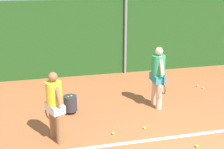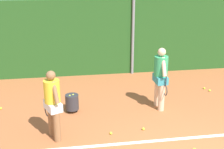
% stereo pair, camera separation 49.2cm
% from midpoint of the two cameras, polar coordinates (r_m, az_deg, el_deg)
% --- Properties ---
extents(ground_plane, '(28.42, 28.42, 0.00)m').
position_cam_midpoint_polar(ground_plane, '(7.69, 8.94, -9.81)').
color(ground_plane, '#A85B33').
extents(hedge_fence_backdrop, '(18.47, 0.25, 2.72)m').
position_cam_midpoint_polar(hedge_fence_backdrop, '(11.14, 1.05, 7.21)').
color(hedge_fence_backdrop, '#23511E').
rests_on(hedge_fence_backdrop, ground_plane).
extents(fence_post_center, '(0.10, 0.10, 3.01)m').
position_cam_midpoint_polar(fence_post_center, '(10.94, 1.27, 7.76)').
color(fence_post_center, gray).
rests_on(fence_post_center, ground_plane).
extents(court_baseline_paint, '(13.50, 0.10, 0.01)m').
position_cam_midpoint_polar(court_baseline_paint, '(7.31, 10.31, -11.52)').
color(court_baseline_paint, white).
rests_on(court_baseline_paint, ground_plane).
extents(player_foreground_near, '(0.45, 0.70, 1.65)m').
position_cam_midpoint_polar(player_foreground_near, '(6.82, -12.87, -5.36)').
color(player_foreground_near, '#8C603D').
rests_on(player_foreground_near, ground_plane).
extents(player_midcourt, '(0.37, 0.80, 1.74)m').
position_cam_midpoint_polar(player_midcourt, '(8.36, 7.01, 0.06)').
color(player_midcourt, beige).
rests_on(player_midcourt, ground_plane).
extents(ball_hopper, '(0.36, 0.36, 0.51)m').
position_cam_midpoint_polar(ball_hopper, '(8.27, -9.59, -5.40)').
color(ball_hopper, '#2D2D33').
rests_on(ball_hopper, ground_plane).
extents(tennis_ball_0, '(0.07, 0.07, 0.07)m').
position_cam_midpoint_polar(tennis_ball_0, '(7.00, 13.77, -13.05)').
color(tennis_ball_0, '#CCDB33').
rests_on(tennis_ball_0, ground_plane).
extents(tennis_ball_1, '(0.07, 0.07, 0.07)m').
position_cam_midpoint_polar(tennis_ball_1, '(10.22, 15.53, -2.47)').
color(tennis_ball_1, '#CCDB33').
rests_on(tennis_ball_1, ground_plane).
extents(tennis_ball_8, '(0.07, 0.07, 0.07)m').
position_cam_midpoint_polar(tennis_ball_8, '(7.28, -1.80, -11.06)').
color(tennis_ball_8, '#CCDB33').
rests_on(tennis_ball_8, ground_plane).
extents(tennis_ball_10, '(0.07, 0.07, 0.07)m').
position_cam_midpoint_polar(tennis_ball_10, '(7.52, 4.26, -10.04)').
color(tennis_ball_10, '#CCDB33').
rests_on(tennis_ball_10, ground_plane).
extents(tennis_ball_11, '(0.07, 0.07, 0.07)m').
position_cam_midpoint_polar(tennis_ball_11, '(10.35, 14.58, -2.10)').
color(tennis_ball_11, '#CCDB33').
rests_on(tennis_ball_11, ground_plane).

